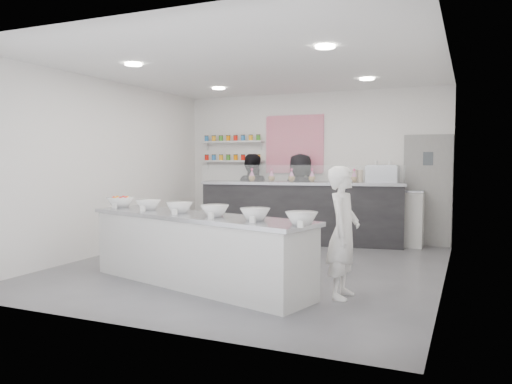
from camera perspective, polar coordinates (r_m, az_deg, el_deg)
floor at (r=7.72m, az=-0.45°, el=-8.49°), size 6.00×6.00×0.00m
ceiling at (r=7.66m, az=-0.46°, el=14.00°), size 6.00×6.00×0.00m
back_wall at (r=10.36m, az=6.27°, el=2.97°), size 5.50×0.00×5.50m
left_wall at (r=9.01m, az=-16.69°, el=2.73°), size 0.00×6.00×6.00m
right_wall at (r=6.91m, az=20.93°, el=2.37°), size 0.00×6.00×6.00m
back_door at (r=9.91m, az=19.01°, el=0.15°), size 0.88×0.04×2.10m
pattern_panel at (r=10.45m, az=4.40°, el=5.46°), size 1.25×0.03×1.20m
jar_shelf_lower at (r=10.91m, az=-2.72°, el=3.55°), size 1.45×0.22×0.04m
jar_shelf_upper at (r=10.92m, az=-2.73°, el=5.76°), size 1.45×0.22×0.04m
preserve_jars at (r=10.89m, az=-2.77°, el=5.03°), size 1.45×0.10×0.56m
downlight_0 at (r=7.51m, az=-13.83°, el=13.96°), size 0.24×0.24×0.02m
downlight_1 at (r=6.27m, az=7.91°, el=16.09°), size 0.24×0.24×0.02m
downlight_2 at (r=9.68m, az=-4.30°, el=11.71°), size 0.24×0.24×0.02m
downlight_3 at (r=8.76m, az=12.56°, el=12.48°), size 0.24×0.24×0.02m
prep_counter at (r=6.54m, az=-6.77°, el=-6.60°), size 3.48×1.67×0.93m
back_bar at (r=9.77m, az=5.23°, el=-2.35°), size 3.95×1.35×1.20m
sneeze_guard at (r=9.38m, az=4.95°, el=2.09°), size 3.78×0.66×0.33m
espresso_ledge at (r=9.86m, az=14.50°, el=-2.82°), size 1.43×0.45×1.06m
espresso_machine at (r=9.81m, az=14.27°, el=1.58°), size 0.59×0.41×0.45m
cup_stacks at (r=9.89m, az=11.60°, el=1.42°), size 0.24×0.24×0.38m
prep_bowls at (r=6.47m, az=-6.81°, el=-1.94°), size 3.60×1.43×0.14m
label_cards at (r=5.99m, az=-7.99°, el=-2.75°), size 3.31×0.04×0.07m
cookie_bags at (r=9.72m, az=5.25°, el=1.92°), size 2.12×0.49×0.25m
woman_prep at (r=5.98m, az=9.94°, el=-4.55°), size 0.38×0.57×1.56m
staff_left at (r=10.42m, az=-0.63°, el=-0.44°), size 1.01×0.88×1.75m
staff_right at (r=10.03m, az=5.10°, el=-0.61°), size 0.92×0.66×1.75m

